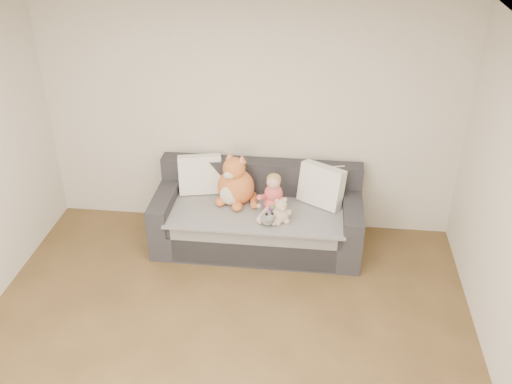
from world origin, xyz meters
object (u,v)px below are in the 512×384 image
plush_cat (235,184)px  sippy_cup (273,210)px  toddler (273,196)px  teddy_bear (281,213)px  sofa (258,218)px

plush_cat → sippy_cup: plush_cat is taller
plush_cat → sippy_cup: size_ratio=5.10×
toddler → teddy_bear: size_ratio=1.55×
plush_cat → teddy_bear: plush_cat is taller
toddler → plush_cat: size_ratio=0.72×
plush_cat → sippy_cup: bearing=-3.7°
sippy_cup → sofa: bearing=136.9°
teddy_bear → sippy_cup: (-0.09, 0.13, -0.05)m
sofa → toddler: bearing=-28.8°
sofa → toddler: size_ratio=5.06×
sofa → plush_cat: (-0.25, 0.04, 0.38)m
toddler → teddy_bear: 0.24m
sofa → teddy_bear: 0.48m
sofa → sippy_cup: 0.33m
toddler → sippy_cup: toddler is taller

